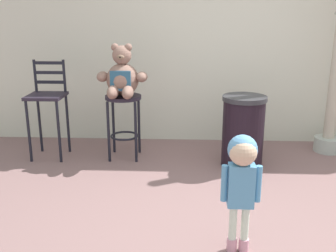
# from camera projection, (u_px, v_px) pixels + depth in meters

# --- Properties ---
(ground_plane) EXTENTS (24.00, 24.00, 0.00)m
(ground_plane) POSITION_uv_depth(u_px,v_px,m) (235.00, 223.00, 3.22)
(ground_plane) COLOR #7F5F5E
(building_wall) EXTENTS (6.63, 0.30, 3.04)m
(building_wall) POSITION_uv_depth(u_px,v_px,m) (219.00, 24.00, 5.02)
(building_wall) COLOR beige
(building_wall) RESTS_ON ground_plane
(bar_stool_with_teddy) EXTENTS (0.42, 0.42, 0.75)m
(bar_stool_with_teddy) POSITION_uv_depth(u_px,v_px,m) (124.00, 113.00, 4.55)
(bar_stool_with_teddy) COLOR black
(bar_stool_with_teddy) RESTS_ON ground_plane
(teddy_bear) EXTENTS (0.57, 0.51, 0.59)m
(teddy_bear) POSITION_uv_depth(u_px,v_px,m) (122.00, 78.00, 4.40)
(teddy_bear) COLOR #8A675A
(teddy_bear) RESTS_ON bar_stool_with_teddy
(child_walking) EXTENTS (0.28, 0.22, 0.88)m
(child_walking) POSITION_uv_depth(u_px,v_px,m) (242.00, 169.00, 2.68)
(child_walking) COLOR pink
(child_walking) RESTS_ON ground_plane
(trash_bin) EXTENTS (0.48, 0.48, 0.80)m
(trash_bin) POSITION_uv_depth(u_px,v_px,m) (243.00, 131.00, 4.33)
(trash_bin) COLOR black
(trash_bin) RESTS_ON ground_plane
(bar_chair_empty) EXTENTS (0.41, 0.41, 1.14)m
(bar_chair_empty) POSITION_uv_depth(u_px,v_px,m) (47.00, 101.00, 4.55)
(bar_chair_empty) COLOR black
(bar_chair_empty) RESTS_ON ground_plane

